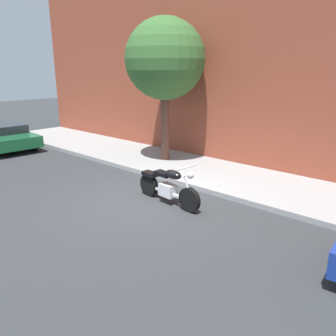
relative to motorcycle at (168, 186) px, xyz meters
The scene contains 6 objects.
ground_plane 0.79m from the motorcycle, 153.79° to the right, with size 60.00×60.00×0.00m, color #303335.
sidewalk 2.72m from the motorcycle, 102.48° to the left, with size 22.33×2.87×0.14m, color #969696.
building_facade 5.82m from the motorcycle, 97.69° to the left, with size 22.33×0.50×8.60m, color brown.
motorcycle is the anchor object (origin of this frame).
parked_car_green 9.44m from the motorcycle, behind, with size 4.19×2.09×1.03m.
street_tree 4.94m from the motorcycle, 133.14° to the left, with size 2.71×2.71×4.96m.
Camera 1 is at (5.91, -5.73, 3.32)m, focal length 36.12 mm.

